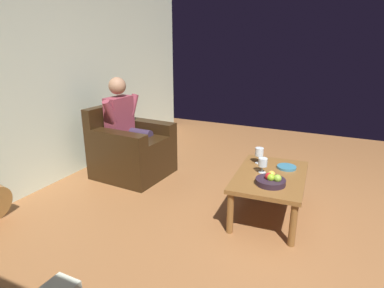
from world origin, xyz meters
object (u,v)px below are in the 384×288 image
armchair (131,150)px  fruit_bowl (271,180)px  wine_glass_near (263,163)px  wine_glass_far (259,153)px  decorative_dish (287,167)px  person_seated (127,123)px  coffee_table (270,180)px

armchair → fruit_bowl: bearing=78.4°
armchair → wine_glass_near: 1.77m
wine_glass_near → fruit_bowl: bearing=29.8°
wine_glass_near → wine_glass_far: (-0.23, -0.09, 0.02)m
armchair → wine_glass_near: armchair is taller
fruit_bowl → decorative_dish: (-0.44, 0.06, -0.03)m
armchair → person_seated: size_ratio=0.71×
armchair → fruit_bowl: (0.51, 1.87, 0.15)m
person_seated → decorative_dish: (0.06, 1.97, -0.22)m
coffee_table → fruit_bowl: fruit_bowl is taller
coffee_table → fruit_bowl: bearing=12.4°
wine_glass_near → decorative_dish: (-0.21, 0.20, -0.09)m
decorative_dish → fruit_bowl: bearing=-8.1°
coffee_table → fruit_bowl: 0.25m
wine_glass_near → decorative_dish: size_ratio=0.79×
person_seated → coffee_table: person_seated is taller
coffee_table → fruit_bowl: (0.22, 0.05, 0.10)m
wine_glass_far → fruit_bowl: wine_glass_far is taller
person_seated → wine_glass_near: (0.28, 1.78, -0.14)m
armchair → decorative_dish: (0.06, 1.94, 0.12)m
wine_glass_near → wine_glass_far: bearing=-158.2°
person_seated → coffee_table: 1.91m
person_seated → fruit_bowl: person_seated is taller
wine_glass_near → fruit_bowl: wine_glass_near is taller
wine_glass_far → coffee_table: bearing=35.9°
armchair → person_seated: 0.35m
person_seated → fruit_bowl: bearing=78.7°
person_seated → wine_glass_near: person_seated is taller
person_seated → armchair: bearing=90.0°
armchair → coffee_table: 1.85m
person_seated → wine_glass_near: size_ratio=8.32×
wine_glass_near → decorative_dish: bearing=136.9°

